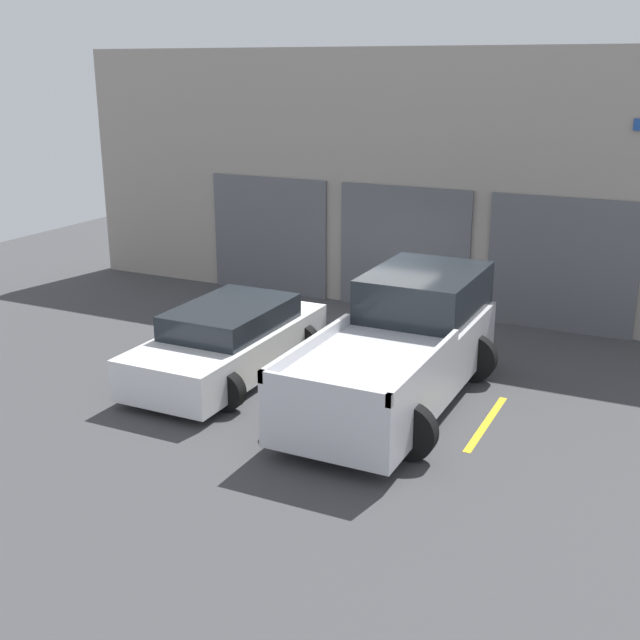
# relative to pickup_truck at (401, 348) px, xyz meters

# --- Properties ---
(ground_plane) EXTENTS (28.00, 28.00, 0.00)m
(ground_plane) POSITION_rel_pickup_truck_xyz_m (-1.56, 1.86, -0.90)
(ground_plane) COLOR #3D3D3F
(shophouse_building) EXTENTS (17.23, 0.68, 5.67)m
(shophouse_building) POSITION_rel_pickup_truck_xyz_m (-1.56, 5.15, 1.89)
(shophouse_building) COLOR #9E9389
(shophouse_building) RESTS_ON ground
(pickup_truck) EXTENTS (2.55, 5.27, 1.93)m
(pickup_truck) POSITION_rel_pickup_truck_xyz_m (0.00, 0.00, 0.00)
(pickup_truck) COLOR silver
(pickup_truck) RESTS_ON ground
(sedan_white) EXTENTS (2.21, 4.32, 1.28)m
(sedan_white) POSITION_rel_pickup_truck_xyz_m (-3.11, -0.30, -0.28)
(sedan_white) COLOR white
(sedan_white) RESTS_ON ground
(parking_stripe_far_left) EXTENTS (0.12, 2.20, 0.01)m
(parking_stripe_far_left) POSITION_rel_pickup_truck_xyz_m (-4.67, -0.32, -0.89)
(parking_stripe_far_left) COLOR gold
(parking_stripe_far_left) RESTS_ON ground
(parking_stripe_left) EXTENTS (0.12, 2.20, 0.01)m
(parking_stripe_left) POSITION_rel_pickup_truck_xyz_m (-1.56, -0.32, -0.89)
(parking_stripe_left) COLOR gold
(parking_stripe_left) RESTS_ON ground
(parking_stripe_centre) EXTENTS (0.12, 2.20, 0.01)m
(parking_stripe_centre) POSITION_rel_pickup_truck_xyz_m (1.56, -0.32, -0.89)
(parking_stripe_centre) COLOR gold
(parking_stripe_centre) RESTS_ON ground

